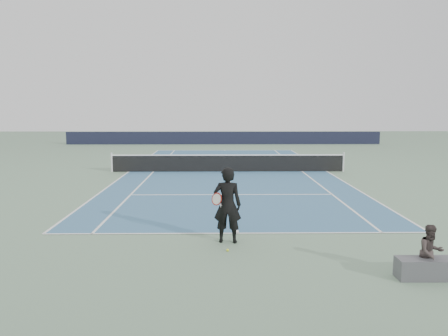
{
  "coord_description": "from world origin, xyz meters",
  "views": [
    {
      "loc": [
        -0.55,
        -23.86,
        3.57
      ],
      "look_at": [
        -0.31,
        -6.33,
        1.1
      ],
      "focal_mm": 35.0,
      "sensor_mm": 36.0,
      "label": 1
    }
  ],
  "objects_px": {
    "tennis_ball": "(228,250)",
    "tennis_player": "(227,205)",
    "tennis_net": "(228,163)",
    "spectator_bench": "(430,260)"
  },
  "relations": [
    {
      "from": "tennis_player",
      "to": "tennis_net",
      "type": "bearing_deg",
      "value": 88.6
    },
    {
      "from": "tennis_ball",
      "to": "tennis_player",
      "type": "bearing_deg",
      "value": 89.32
    },
    {
      "from": "tennis_ball",
      "to": "spectator_bench",
      "type": "height_order",
      "value": "spectator_bench"
    },
    {
      "from": "tennis_ball",
      "to": "spectator_bench",
      "type": "relative_size",
      "value": 0.05
    },
    {
      "from": "tennis_player",
      "to": "tennis_ball",
      "type": "relative_size",
      "value": 29.18
    },
    {
      "from": "tennis_player",
      "to": "tennis_ball",
      "type": "xyz_separation_m",
      "value": [
        -0.01,
        -0.76,
        -0.97
      ]
    },
    {
      "from": "tennis_net",
      "to": "tennis_player",
      "type": "bearing_deg",
      "value": -91.4
    },
    {
      "from": "tennis_player",
      "to": "spectator_bench",
      "type": "height_order",
      "value": "tennis_player"
    },
    {
      "from": "tennis_net",
      "to": "tennis_player",
      "type": "height_order",
      "value": "tennis_player"
    },
    {
      "from": "tennis_ball",
      "to": "spectator_bench",
      "type": "xyz_separation_m",
      "value": [
        4.18,
        -1.78,
        0.37
      ]
    }
  ]
}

